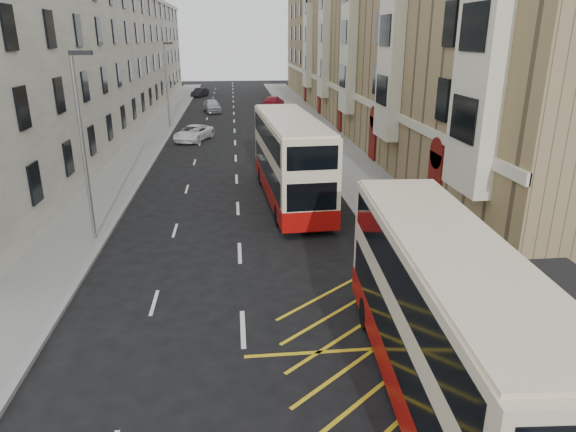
{
  "coord_description": "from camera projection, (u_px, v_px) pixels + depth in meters",
  "views": [
    {
      "loc": [
        -0.06,
        -10.06,
        8.66
      ],
      "look_at": [
        1.79,
        7.43,
        2.49
      ],
      "focal_mm": 32.0,
      "sensor_mm": 36.0,
      "label": 1
    }
  ],
  "objects": [
    {
      "name": "pedestrian_near",
      "position": [
        518.0,
        373.0,
        12.38
      ],
      "size": [
        0.67,
        0.5,
        1.65
      ],
      "primitive_type": "imported",
      "rotation": [
        0.0,
        0.0,
        3.34
      ],
      "color": "black",
      "rests_on": "pavement_right"
    },
    {
      "name": "guard_railing",
      "position": [
        419.0,
        271.0,
        18.05
      ],
      "size": [
        0.06,
        6.56,
        1.01
      ],
      "color": "red",
      "rests_on": "pavement_right"
    },
    {
      "name": "pedestrian_far",
      "position": [
        466.0,
        259.0,
        18.57
      ],
      "size": [
        1.13,
        0.88,
        1.79
      ],
      "primitive_type": "imported",
      "rotation": [
        0.0,
        0.0,
        2.66
      ],
      "color": "black",
      "rests_on": "pavement_right"
    },
    {
      "name": "car_dark",
      "position": [
        200.0,
        92.0,
        77.78
      ],
      "size": [
        2.66,
        4.16,
        1.3
      ],
      "primitive_type": "imported",
      "rotation": [
        0.0,
        0.0,
        -0.36
      ],
      "color": "black",
      "rests_on": "ground"
    },
    {
      "name": "street_lamp_near",
      "position": [
        83.0,
        138.0,
        21.41
      ],
      "size": [
        0.93,
        0.18,
        8.0
      ],
      "color": "gray",
      "rests_on": "pavement_left"
    },
    {
      "name": "kerb_left",
      "position": [
        158.0,
        153.0,
        39.85
      ],
      "size": [
        0.25,
        120.0,
        0.15
      ],
      "primitive_type": "cube",
      "color": "gray",
      "rests_on": "ground"
    },
    {
      "name": "terrace_right",
      "position": [
        374.0,
        48.0,
        53.88
      ],
      "size": [
        10.75,
        79.0,
        15.25
      ],
      "color": "#907853",
      "rests_on": "ground"
    },
    {
      "name": "road_markings",
      "position": [
        234.0,
        123.0,
        54.54
      ],
      "size": [
        10.0,
        110.0,
        0.01
      ],
      "primitive_type": null,
      "color": "silver",
      "rests_on": "ground"
    },
    {
      "name": "pavement_right",
      "position": [
        335.0,
        149.0,
        41.24
      ],
      "size": [
        4.0,
        120.0,
        0.15
      ],
      "primitive_type": "cube",
      "color": "slate",
      "rests_on": "ground"
    },
    {
      "name": "street_lamp_far",
      "position": [
        167.0,
        81.0,
        49.56
      ],
      "size": [
        0.93,
        0.18,
        8.0
      ],
      "color": "gray",
      "rests_on": "pavement_left"
    },
    {
      "name": "double_decker_rear",
      "position": [
        290.0,
        159.0,
        27.76
      ],
      "size": [
        3.3,
        11.77,
        4.64
      ],
      "rotation": [
        0.0,
        0.0,
        0.05
      ],
      "color": "beige",
      "rests_on": "ground"
    },
    {
      "name": "double_decker_front",
      "position": [
        443.0,
        323.0,
        12.23
      ],
      "size": [
        3.18,
        11.0,
        4.33
      ],
      "rotation": [
        0.0,
        0.0,
        -0.06
      ],
      "color": "beige",
      "rests_on": "ground"
    },
    {
      "name": "pedestrian_mid",
      "position": [
        505.0,
        297.0,
        15.84
      ],
      "size": [
        1.1,
        1.01,
        1.82
      ],
      "primitive_type": "imported",
      "rotation": [
        0.0,
        0.0,
        0.46
      ],
      "color": "black",
      "rests_on": "pavement_right"
    },
    {
      "name": "terrace_left",
      "position": [
        98.0,
        59.0,
        51.52
      ],
      "size": [
        9.18,
        79.0,
        13.25
      ],
      "color": "silver",
      "rests_on": "ground"
    },
    {
      "name": "kerb_right",
      "position": [
        311.0,
        150.0,
        41.04
      ],
      "size": [
        0.25,
        120.0,
        0.15
      ],
      "primitive_type": "cube",
      "color": "gray",
      "rests_on": "ground"
    },
    {
      "name": "car_red",
      "position": [
        273.0,
        102.0,
        66.08
      ],
      "size": [
        3.4,
        5.33,
        1.44
      ],
      "primitive_type": "imported",
      "rotation": [
        0.0,
        0.0,
        2.84
      ],
      "color": "maroon",
      "rests_on": "ground"
    },
    {
      "name": "ground",
      "position": [
        247.0,
        418.0,
        12.31
      ],
      "size": [
        200.0,
        200.0,
        0.0
      ],
      "primitive_type": "plane",
      "color": "black",
      "rests_on": "ground"
    },
    {
      "name": "car_silver",
      "position": [
        212.0,
        106.0,
        61.76
      ],
      "size": [
        2.63,
        4.82,
        1.55
      ],
      "primitive_type": "imported",
      "rotation": [
        0.0,
        0.0,
        0.18
      ],
      "color": "#A4A7AC",
      "rests_on": "ground"
    },
    {
      "name": "pavement_left",
      "position": [
        138.0,
        154.0,
        39.7
      ],
      "size": [
        3.0,
        120.0,
        0.15
      ],
      "primitive_type": "cube",
      "color": "slate",
      "rests_on": "ground"
    },
    {
      "name": "white_van",
      "position": [
        194.0,
        133.0,
        44.89
      ],
      "size": [
        3.75,
        5.23,
        1.32
      ],
      "primitive_type": "imported",
      "rotation": [
        0.0,
        0.0,
        -0.36
      ],
      "color": "white",
      "rests_on": "ground"
    }
  ]
}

